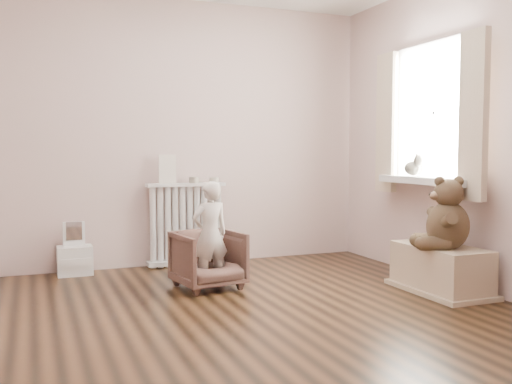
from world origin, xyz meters
name	(u,v)px	position (x,y,z in m)	size (l,w,h in m)	color
floor	(260,308)	(0.00, 0.00, 0.00)	(3.60, 3.60, 0.01)	black
back_wall	(192,133)	(0.00, 1.80, 1.30)	(3.60, 0.02, 2.60)	beige
front_wall	(426,106)	(0.00, -1.80, 1.30)	(3.60, 0.02, 2.60)	beige
right_wall	(464,129)	(1.80, 0.00, 1.30)	(0.02, 3.60, 2.60)	beige
window	(436,113)	(1.76, 0.30, 1.45)	(0.03, 0.90, 1.10)	white
window_sill	(426,181)	(1.67, 0.30, 0.87)	(0.22, 1.10, 0.06)	silver
curtain_left	(474,116)	(1.65, -0.27, 1.39)	(0.06, 0.26, 1.30)	beige
curtain_right	(387,123)	(1.65, 0.87, 1.39)	(0.06, 0.26, 1.30)	beige
radiator	(186,226)	(-0.10, 1.68, 0.39)	(0.77, 0.15, 0.81)	silver
paper_doll	(167,169)	(-0.28, 1.68, 0.95)	(0.17, 0.01, 0.28)	beige
tin_a	(194,180)	(-0.01, 1.68, 0.84)	(0.10, 0.10, 0.06)	#A59E8C
tin_b	(214,180)	(0.19, 1.68, 0.84)	(0.09, 0.09, 0.05)	#A59E8C
toy_vanity	(75,245)	(-1.15, 1.65, 0.28)	(0.31, 0.22, 0.48)	silver
armchair	(208,259)	(-0.16, 0.72, 0.24)	(0.50, 0.52, 0.47)	#50342B
child	(210,234)	(-0.16, 0.67, 0.45)	(0.31, 0.21, 0.86)	silver
toy_bench	(441,267)	(1.52, -0.09, 0.20)	(0.42, 0.79, 0.37)	tan
teddy_bear	(448,210)	(1.49, -0.20, 0.67)	(0.45, 0.35, 0.55)	#382819
plush_cat	(413,165)	(1.66, 0.46, 1.00)	(0.14, 0.23, 0.20)	slate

